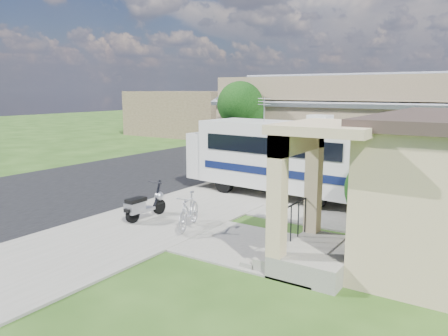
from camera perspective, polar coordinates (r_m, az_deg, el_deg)
The scene contains 18 objects.
ground at distance 13.99m, azimuth -3.98°, elevation -6.96°, with size 120.00×120.00×0.00m, color #1E3A0F.
street_slab at distance 26.19m, azimuth -3.70°, elevation 1.12°, with size 9.00×80.00×0.02m, color black.
sidewalk_slab at distance 22.90m, azimuth 9.37°, elevation -0.25°, with size 4.00×80.00×0.06m, color slate.
driveway_slab at distance 16.99m, azimuth 9.41°, elevation -3.90°, with size 7.00×6.00×0.05m, color slate.
walk_slab at distance 11.63m, azimuth 4.93°, elevation -10.45°, with size 4.00×3.00×0.05m, color slate.
warehouse at distance 25.96m, azimuth 15.14°, elevation 5.11°, with size 12.50×8.40×5.04m.
distant_bldg_far at distance 41.23m, azimuth -4.18°, elevation 7.18°, with size 10.00×8.00×4.00m, color brown.
distant_bldg_near at distance 50.31m, azimuth 6.12°, elevation 7.23°, with size 8.00×7.00×3.20m, color brown.
street_tree_a at distance 22.96m, azimuth 2.40°, elevation 7.99°, with size 2.44×2.40×4.58m.
street_tree_b at distance 31.93m, azimuth 11.84°, elevation 8.65°, with size 2.44×2.40×4.73m.
street_tree_c at distance 40.43m, azimuth 16.63°, elevation 8.30°, with size 2.44×2.40×4.42m.
motorhome at distance 17.12m, azimuth 7.07°, elevation 1.74°, with size 7.53×2.81×3.79m.
shrub at distance 13.02m, azimuth 20.36°, elevation -2.37°, with size 2.28×2.17×2.80m.
scooter at distance 14.10m, azimuth -10.48°, elevation -4.84°, with size 0.60×1.72×1.14m.
bicycle at distance 13.00m, azimuth -4.61°, elevation -5.84°, with size 0.50×1.78×1.07m, color #A5A5AD.
pickup_truck at distance 27.82m, azimuth 2.96°, elevation 3.27°, with size 2.60×5.64×1.57m, color silver.
van at distance 34.38m, azimuth 8.58°, elevation 4.50°, with size 2.22×5.47×1.59m, color silver.
garden_hose at distance 11.78m, azimuth 8.37°, elevation -9.89°, with size 0.42×0.42×0.19m, color #15691A.
Camera 1 is at (8.17, -10.58, 4.11)m, focal length 35.00 mm.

